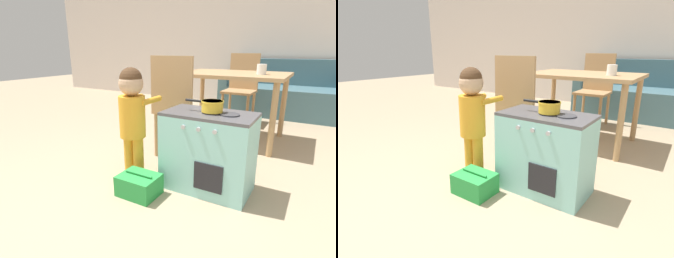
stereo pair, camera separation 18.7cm
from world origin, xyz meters
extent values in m
plane|color=tan|center=(0.00, 0.00, 0.00)|extent=(16.00, 16.00, 0.00)
cube|color=beige|center=(0.00, 4.14, 1.30)|extent=(10.00, 0.06, 2.60)
cube|color=#8CD1CC|center=(0.16, 0.88, 0.27)|extent=(0.61, 0.35, 0.54)
cube|color=#4C4C51|center=(0.16, 0.88, 0.55)|extent=(0.61, 0.35, 0.02)
cylinder|color=#38383D|center=(0.17, 0.88, 0.56)|extent=(0.13, 0.13, 0.01)
cylinder|color=#38383D|center=(0.30, 0.88, 0.56)|extent=(0.13, 0.13, 0.01)
cube|color=black|center=(0.23, 0.70, 0.18)|extent=(0.19, 0.01, 0.19)
cylinder|color=#B2B2B7|center=(0.05, 0.69, 0.49)|extent=(0.03, 0.01, 0.03)
cylinder|color=#B2B2B7|center=(0.16, 0.69, 0.49)|extent=(0.03, 0.01, 0.03)
cylinder|color=#B2B2B7|center=(0.27, 0.69, 0.49)|extent=(0.03, 0.01, 0.03)
cylinder|color=yellow|center=(0.17, 0.88, 0.60)|extent=(0.14, 0.14, 0.07)
cylinder|color=yellow|center=(0.17, 0.88, 0.64)|extent=(0.15, 0.15, 0.01)
cylinder|color=black|center=(0.04, 0.88, 0.63)|extent=(0.12, 0.02, 0.02)
cylinder|color=gold|center=(-0.45, 0.76, 0.16)|extent=(0.08, 0.08, 0.33)
cylinder|color=gold|center=(-0.36, 0.76, 0.16)|extent=(0.08, 0.08, 0.33)
cylinder|color=gold|center=(-0.41, 0.76, 0.48)|extent=(0.20, 0.20, 0.31)
sphere|color=tan|center=(-0.41, 0.76, 0.73)|extent=(0.18, 0.18, 0.18)
sphere|color=#4C331E|center=(-0.41, 0.76, 0.76)|extent=(0.17, 0.17, 0.17)
cylinder|color=gold|center=(-0.50, 0.89, 0.59)|extent=(0.04, 0.25, 0.04)
cylinder|color=gold|center=(-0.32, 0.89, 0.59)|extent=(0.04, 0.25, 0.04)
cube|color=green|center=(-0.21, 0.55, 0.07)|extent=(0.27, 0.22, 0.14)
cylinder|color=green|center=(-0.21, 0.55, 0.15)|extent=(0.21, 0.02, 0.02)
cube|color=tan|center=(-0.05, 2.05, 0.71)|extent=(1.10, 0.80, 0.03)
cylinder|color=tan|center=(-0.54, 1.71, 0.35)|extent=(0.06, 0.06, 0.69)
cylinder|color=tan|center=(0.44, 1.71, 0.35)|extent=(0.06, 0.06, 0.69)
cylinder|color=tan|center=(-0.54, 2.39, 0.35)|extent=(0.06, 0.06, 0.69)
cylinder|color=tan|center=(0.44, 2.39, 0.35)|extent=(0.06, 0.06, 0.69)
cube|color=tan|center=(-0.31, 1.36, 0.43)|extent=(0.39, 0.39, 0.03)
cube|color=tan|center=(-0.31, 1.18, 0.68)|extent=(0.39, 0.02, 0.47)
cylinder|color=tan|center=(-0.48, 1.19, 0.21)|extent=(0.04, 0.04, 0.41)
cylinder|color=tan|center=(-0.14, 1.19, 0.21)|extent=(0.04, 0.04, 0.41)
cylinder|color=tan|center=(-0.48, 1.53, 0.21)|extent=(0.04, 0.04, 0.41)
cylinder|color=tan|center=(-0.14, 1.53, 0.21)|extent=(0.04, 0.04, 0.41)
cube|color=tan|center=(-0.15, 2.74, 0.43)|extent=(0.39, 0.39, 0.03)
cube|color=tan|center=(-0.15, 2.92, 0.68)|extent=(0.39, 0.02, 0.47)
cylinder|color=tan|center=(-0.32, 2.57, 0.21)|extent=(0.04, 0.04, 0.41)
cylinder|color=tan|center=(0.01, 2.57, 0.21)|extent=(0.04, 0.04, 0.41)
cylinder|color=tan|center=(-0.32, 2.90, 0.21)|extent=(0.04, 0.04, 0.41)
cylinder|color=tan|center=(0.01, 2.90, 0.21)|extent=(0.04, 0.04, 0.41)
cube|color=#426670|center=(0.26, 3.61, 0.21)|extent=(1.72, 0.90, 0.42)
cube|color=#426670|center=(0.26, 3.96, 0.62)|extent=(1.72, 0.20, 0.40)
cube|color=#426670|center=(-0.53, 3.61, 0.52)|extent=(0.14, 0.90, 0.20)
cylinder|color=white|center=(0.25, 1.98, 0.78)|extent=(0.09, 0.09, 0.10)
camera|label=1|loc=(0.78, -0.74, 0.96)|focal=28.00mm
camera|label=2|loc=(0.93, -0.64, 0.96)|focal=28.00mm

